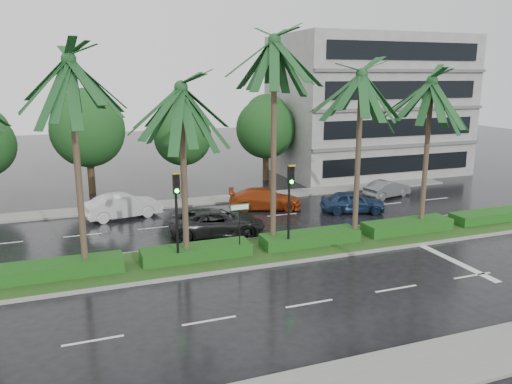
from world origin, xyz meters
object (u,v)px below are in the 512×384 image
object	(u,v)px
street_sign	(240,217)
car_white	(123,206)
car_blue	(353,202)
car_red	(265,199)
car_grey	(387,189)
signal_median_left	(177,205)
car_darkgrey	(217,222)

from	to	relation	value
street_sign	car_white	distance (m)	10.44
street_sign	car_blue	size ratio (longest dim) A/B	0.64
car_red	car_grey	distance (m)	9.50
car_red	car_blue	xyz separation A→B (m)	(5.00, -2.72, 0.00)
signal_median_left	car_red	bearing A→B (deg)	48.28
street_sign	car_white	bearing A→B (deg)	115.76
street_sign	car_white	world-z (taller)	street_sign
signal_median_left	car_blue	xyz separation A→B (m)	(12.50, 5.69, -2.30)
signal_median_left	car_blue	distance (m)	13.93
car_darkgrey	car_grey	xyz separation A→B (m)	(14.00, 4.24, -0.11)
signal_median_left	car_white	bearing A→B (deg)	98.97
car_white	car_darkgrey	size ratio (longest dim) A/B	0.88
street_sign	car_white	xyz separation A→B (m)	(-4.50, 9.33, -1.36)
street_sign	car_darkgrey	size ratio (longest dim) A/B	0.49
signal_median_left	car_blue	bearing A→B (deg)	24.48
signal_median_left	car_red	xyz separation A→B (m)	(7.50, 8.41, -2.30)
signal_median_left	car_red	size ratio (longest dim) A/B	0.91
car_red	car_grey	bearing A→B (deg)	-71.66
signal_median_left	car_grey	distance (m)	19.11
car_darkgrey	car_grey	size ratio (longest dim) A/B	1.40
car_darkgrey	car_grey	distance (m)	14.63
car_red	car_grey	world-z (taller)	car_red
car_white	car_red	xyz separation A→B (m)	(9.00, -1.10, -0.07)
signal_median_left	street_sign	distance (m)	3.13
signal_median_left	car_darkgrey	bearing A→B (deg)	54.16
signal_median_left	car_grey	bearing A→B (deg)	26.27
street_sign	car_red	distance (m)	9.49
car_grey	car_darkgrey	bearing A→B (deg)	92.15
signal_median_left	street_sign	world-z (taller)	signal_median_left
car_blue	car_grey	distance (m)	5.25
car_blue	car_grey	size ratio (longest dim) A/B	1.09
street_sign	car_red	bearing A→B (deg)	61.33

